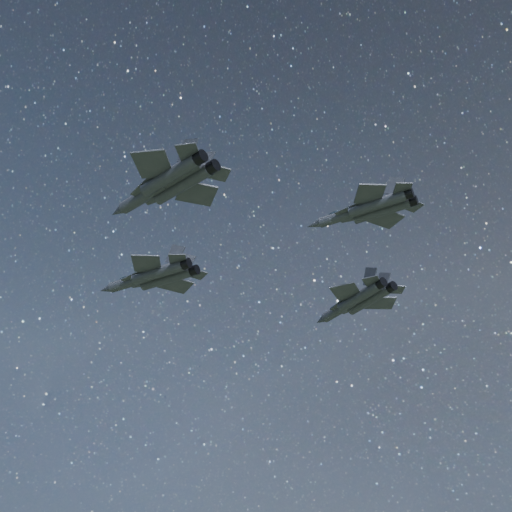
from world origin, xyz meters
The scene contains 4 objects.
jet_lead centered at (-21.59, -6.47, 147.07)m, with size 19.33×13.49×4.87m.
jet_left centered at (3.96, 11.36, 142.60)m, with size 17.37×11.53×4.42m.
jet_right centered at (-4.20, -22.07, 147.08)m, with size 18.93×13.35×4.79m.
jet_slot centered at (14.65, -5.39, 145.00)m, with size 15.16×10.61×3.82m.
Camera 1 is at (38.31, -62.43, 100.49)m, focal length 42.00 mm.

